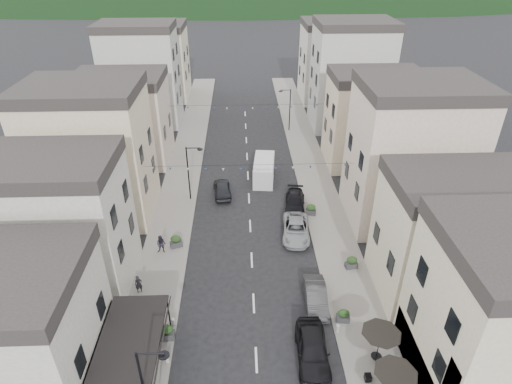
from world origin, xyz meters
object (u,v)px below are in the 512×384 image
at_px(parked_car_d, 295,202).
at_px(pedestrian_a, 139,284).
at_px(parked_car_e, 222,189).
at_px(delivery_van, 264,169).
at_px(pedestrian_b, 161,244).
at_px(parked_car_a, 313,349).
at_px(parked_car_c, 296,229).
at_px(parked_car_b, 316,297).

height_order(parked_car_d, pedestrian_a, pedestrian_a).
relative_size(parked_car_e, delivery_van, 0.77).
xyz_separation_m(pedestrian_a, pedestrian_b, (1.00, 4.77, 0.09)).
height_order(parked_car_e, delivery_van, delivery_van).
relative_size(parked_car_a, delivery_van, 0.89).
height_order(parked_car_a, delivery_van, delivery_van).
bearing_deg(parked_car_c, pedestrian_b, -164.30).
relative_size(parked_car_d, parked_car_e, 1.08).
bearing_deg(pedestrian_a, pedestrian_b, 61.26).
bearing_deg(parked_car_d, parked_car_b, -82.72).
xyz_separation_m(parked_car_a, parked_car_c, (0.51, 13.30, -0.13)).
height_order(parked_car_b, parked_car_e, parked_car_e).
bearing_deg(parked_car_b, delivery_van, 100.44).
relative_size(parked_car_c, parked_car_d, 1.10).
bearing_deg(parked_car_e, parked_car_c, 126.82).
height_order(parked_car_a, pedestrian_a, parked_car_a).
relative_size(parked_car_b, parked_car_d, 0.92).
bearing_deg(parked_car_a, pedestrian_a, 154.48).
bearing_deg(parked_car_e, pedestrian_b, 57.17).
relative_size(parked_car_a, parked_car_c, 0.97).
relative_size(delivery_van, pedestrian_b, 3.32).
bearing_deg(pedestrian_b, parked_car_e, 69.27).
xyz_separation_m(parked_car_a, parked_car_b, (0.98, 4.78, -0.14)).
height_order(parked_car_b, parked_car_d, parked_car_b).
bearing_deg(pedestrian_a, parked_car_c, 11.19).
relative_size(delivery_van, pedestrian_a, 3.72).
distance_m(pedestrian_a, pedestrian_b, 4.88).
height_order(parked_car_e, pedestrian_b, pedestrian_b).
relative_size(parked_car_c, delivery_van, 0.92).
height_order(parked_car_b, pedestrian_b, pedestrian_b).
bearing_deg(parked_car_a, delivery_van, 96.36).
bearing_deg(parked_car_d, parked_car_a, -85.83).
bearing_deg(pedestrian_a, parked_car_e, 50.73).
xyz_separation_m(parked_car_e, delivery_van, (4.59, 3.25, 0.54)).
relative_size(parked_car_d, pedestrian_b, 2.76).
height_order(parked_car_b, parked_car_c, parked_car_c).
xyz_separation_m(delivery_van, pedestrian_a, (-10.51, -17.65, -0.41)).
bearing_deg(parked_car_b, parked_car_e, 116.90).
xyz_separation_m(parked_car_a, delivery_van, (-1.83, 24.09, 0.43)).
bearing_deg(parked_car_b, parked_car_a, -99.42).
bearing_deg(parked_car_e, delivery_van, -150.49).
bearing_deg(delivery_van, parked_car_a, -79.85).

